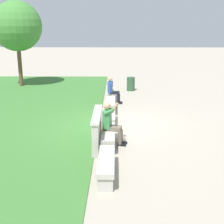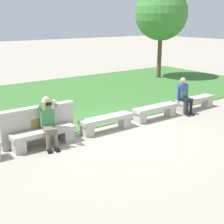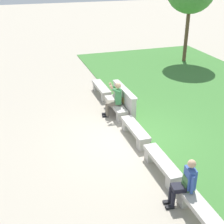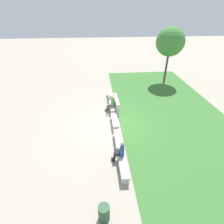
# 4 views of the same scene
# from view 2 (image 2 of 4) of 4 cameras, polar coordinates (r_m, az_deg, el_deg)

# --- Properties ---
(ground_plane) EXTENTS (80.00, 80.00, 0.00)m
(ground_plane) POSITION_cam_2_polar(r_m,az_deg,el_deg) (9.34, -1.01, -3.48)
(ground_plane) COLOR #A89E8C
(grass_strip) EXTENTS (21.67, 8.00, 0.03)m
(grass_strip) POSITION_cam_2_polar(r_m,az_deg,el_deg) (13.01, -12.12, 2.07)
(grass_strip) COLOR #3D7533
(grass_strip) RESTS_ON ground
(bench_near) EXTENTS (1.71, 0.40, 0.45)m
(bench_near) POSITION_cam_2_polar(r_m,az_deg,el_deg) (8.33, -12.35, -4.28)
(bench_near) COLOR #B7B2A8
(bench_near) RESTS_ON ground
(bench_mid) EXTENTS (1.71, 0.40, 0.45)m
(bench_mid) POSITION_cam_2_polar(r_m,az_deg,el_deg) (9.24, -1.02, -1.78)
(bench_mid) COLOR #B7B2A8
(bench_mid) RESTS_ON ground
(bench_far) EXTENTS (1.71, 0.40, 0.45)m
(bench_far) POSITION_cam_2_polar(r_m,az_deg,el_deg) (10.45, 7.97, 0.27)
(bench_far) COLOR #B7B2A8
(bench_far) RESTS_ON ground
(bench_end) EXTENTS (1.71, 0.40, 0.45)m
(bench_end) POSITION_cam_2_polar(r_m,az_deg,el_deg) (11.87, 14.95, 1.86)
(bench_end) COLOR #B7B2A8
(bench_end) RESTS_ON ground
(backrest_wall_with_plaque) EXTENTS (2.09, 0.24, 1.01)m
(backrest_wall_with_plaque) POSITION_cam_2_polar(r_m,az_deg,el_deg) (8.55, -13.37, -2.21)
(backrest_wall_with_plaque) COLOR #B7B2A8
(backrest_wall_with_plaque) RESTS_ON ground
(person_photographer) EXTENTS (0.52, 0.77, 1.32)m
(person_photographer) POSITION_cam_2_polar(r_m,az_deg,el_deg) (8.17, -11.57, -1.37)
(person_photographer) COLOR black
(person_photographer) RESTS_ON ground
(person_distant) EXTENTS (0.48, 0.71, 1.26)m
(person_distant) POSITION_cam_2_polar(r_m,az_deg,el_deg) (11.22, 13.06, 3.13)
(person_distant) COLOR black
(person_distant) RESTS_ON ground
(backpack) EXTENTS (0.28, 0.24, 0.43)m
(backpack) POSITION_cam_2_polar(r_m,az_deg,el_deg) (11.29, 12.80, 3.00)
(backpack) COLOR #4C7F47
(backpack) RESTS_ON bench_end
(tree_behind_wall) EXTENTS (2.83, 2.83, 4.89)m
(tree_behind_wall) POSITION_cam_2_polar(r_m,az_deg,el_deg) (17.68, 9.00, 17.31)
(tree_behind_wall) COLOR brown
(tree_behind_wall) RESTS_ON ground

